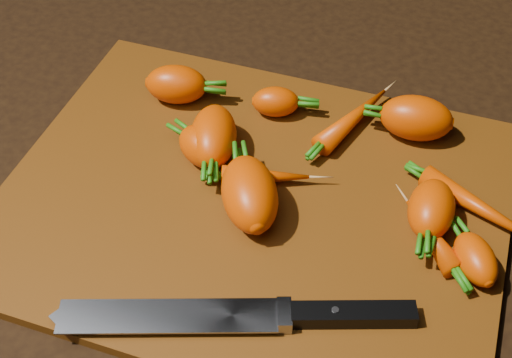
% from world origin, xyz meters
% --- Properties ---
extents(ground, '(2.00, 2.00, 0.01)m').
position_xyz_m(ground, '(0.00, 0.00, -0.01)').
color(ground, black).
extents(cutting_board, '(0.50, 0.40, 0.01)m').
position_xyz_m(cutting_board, '(0.00, 0.00, 0.01)').
color(cutting_board, '#61310B').
rests_on(cutting_board, ground).
extents(carrot_0, '(0.08, 0.06, 0.04)m').
position_xyz_m(carrot_0, '(-0.13, 0.12, 0.03)').
color(carrot_0, '#E84500').
rests_on(carrot_0, cutting_board).
extents(carrot_1, '(0.07, 0.06, 0.04)m').
position_xyz_m(carrot_1, '(-0.07, 0.03, 0.03)').
color(carrot_1, '#E84500').
rests_on(carrot_1, cutting_board).
extents(carrot_2, '(0.07, 0.09, 0.05)m').
position_xyz_m(carrot_2, '(-0.06, 0.05, 0.04)').
color(carrot_2, '#E84500').
rests_on(carrot_2, cutting_board).
extents(carrot_3, '(0.09, 0.11, 0.05)m').
position_xyz_m(carrot_3, '(0.00, -0.02, 0.04)').
color(carrot_3, '#E84500').
rests_on(carrot_3, cutting_board).
extents(carrot_4, '(0.08, 0.06, 0.05)m').
position_xyz_m(carrot_4, '(0.14, 0.15, 0.04)').
color(carrot_4, '#E84500').
rests_on(carrot_4, cutting_board).
extents(carrot_5, '(0.06, 0.05, 0.03)m').
position_xyz_m(carrot_5, '(-0.02, 0.13, 0.03)').
color(carrot_5, '#E84500').
rests_on(carrot_5, cutting_board).
extents(carrot_6, '(0.06, 0.07, 0.03)m').
position_xyz_m(carrot_6, '(0.22, -0.02, 0.03)').
color(carrot_6, '#E84500').
rests_on(carrot_6, cutting_board).
extents(carrot_7, '(0.07, 0.12, 0.03)m').
position_xyz_m(carrot_7, '(0.07, 0.14, 0.02)').
color(carrot_7, '#E84500').
rests_on(carrot_7, cutting_board).
extents(carrot_8, '(0.13, 0.08, 0.02)m').
position_xyz_m(carrot_8, '(0.22, 0.05, 0.02)').
color(carrot_8, '#E84500').
rests_on(carrot_8, cutting_board).
extents(carrot_9, '(0.07, 0.08, 0.02)m').
position_xyz_m(carrot_9, '(0.18, 0.00, 0.02)').
color(carrot_9, '#E84500').
rests_on(carrot_9, cutting_board).
extents(carrot_10, '(0.09, 0.05, 0.02)m').
position_xyz_m(carrot_10, '(0.01, 0.02, 0.02)').
color(carrot_10, '#E84500').
rests_on(carrot_10, cutting_board).
extents(carrot_11, '(0.05, 0.07, 0.04)m').
position_xyz_m(carrot_11, '(0.17, 0.02, 0.03)').
color(carrot_11, '#E84500').
rests_on(carrot_11, cutting_board).
extents(knife, '(0.30, 0.13, 0.02)m').
position_xyz_m(knife, '(-0.00, -0.15, 0.02)').
color(knife, gray).
rests_on(knife, cutting_board).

